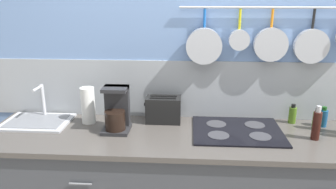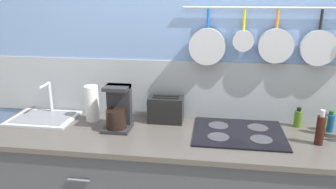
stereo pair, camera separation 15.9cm
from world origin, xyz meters
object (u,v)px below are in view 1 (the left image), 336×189
toaster (163,109)px  bottle_hot_sauce (316,125)px  bottle_olive_oil (323,118)px  coffee_maker (116,112)px  bottle_dish_soap (316,120)px  paper_towel_roll (88,105)px  bottle_sesame_oil (292,115)px

toaster → bottle_hot_sauce: size_ratio=1.18×
bottle_hot_sauce → bottle_olive_oil: (0.13, 0.23, -0.04)m
coffee_maker → bottle_dish_soap: size_ratio=2.02×
paper_towel_roll → bottle_olive_oil: 1.69m
bottle_sesame_oil → paper_towel_roll: bearing=-176.5°
paper_towel_roll → bottle_hot_sauce: size_ratio=1.16×
bottle_sesame_oil → bottle_dish_soap: bottle_dish_soap is taller
paper_towel_roll → bottle_hot_sauce: (1.55, -0.19, -0.03)m
bottle_sesame_oil → bottle_hot_sauce: bottle_hot_sauce is taller
bottle_hot_sauce → coffee_maker: bearing=177.0°
paper_towel_roll → toaster: size_ratio=0.99×
bottle_sesame_oil → bottle_olive_oil: (0.20, -0.05, 0.00)m
bottle_olive_oil → paper_towel_roll: bearing=-178.7°
toaster → bottle_sesame_oil: toaster is taller
paper_towel_roll → coffee_maker: bearing=-27.2°
paper_towel_roll → bottle_dish_soap: (1.62, -0.02, -0.07)m
paper_towel_roll → toaster: bearing=5.5°
paper_towel_roll → bottle_sesame_oil: size_ratio=1.86×
bottle_sesame_oil → bottle_hot_sauce: (0.07, -0.28, 0.04)m
bottle_sesame_oil → bottle_olive_oil: bearing=-15.0°
bottle_olive_oil → bottle_dish_soap: bearing=-140.0°
paper_towel_roll → bottle_olive_oil: size_ratio=1.81×
bottle_hot_sauce → bottle_olive_oil: bearing=59.9°
bottle_hot_sauce → bottle_dish_soap: bottle_hot_sauce is taller
paper_towel_roll → bottle_sesame_oil: (1.49, 0.09, -0.07)m
bottle_sesame_oil → coffee_maker: bearing=-170.4°
coffee_maker → bottle_olive_oil: (1.45, 0.16, -0.06)m
paper_towel_roll → bottle_sesame_oil: 1.49m
coffee_maker → bottle_dish_soap: bearing=4.3°
coffee_maker → toaster: 0.36m
coffee_maker → bottle_olive_oil: bearing=6.3°
bottle_hot_sauce → bottle_dish_soap: size_ratio=1.49×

